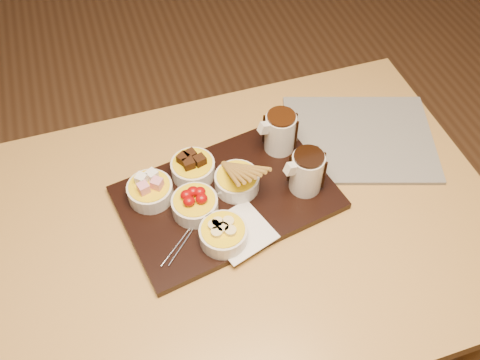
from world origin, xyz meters
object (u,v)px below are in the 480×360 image
object	(u,v)px
pitcher_dark_chocolate	(307,172)
newspaper	(359,138)
serving_board	(227,198)
bowl_strawberries	(195,205)
dining_table	(228,249)
pitcher_milk_chocolate	(280,133)

from	to	relation	value
pitcher_dark_chocolate	newspaper	bearing A→B (deg)	19.34
serving_board	pitcher_dark_chocolate	distance (m)	0.18
bowl_strawberries	dining_table	bearing A→B (deg)	-37.95
dining_table	bowl_strawberries	world-z (taller)	bowl_strawberries
dining_table	serving_board	size ratio (longest dim) A/B	2.61
dining_table	serving_board	world-z (taller)	serving_board
serving_board	bowl_strawberries	size ratio (longest dim) A/B	4.60
pitcher_milk_chocolate	bowl_strawberries	bearing A→B (deg)	-163.61
serving_board	pitcher_dark_chocolate	xyz separation A→B (m)	(0.17, -0.03, 0.06)
dining_table	bowl_strawberries	size ratio (longest dim) A/B	12.00
bowl_strawberries	pitcher_dark_chocolate	xyz separation A→B (m)	(0.25, -0.01, 0.03)
pitcher_milk_chocolate	newspaper	xyz separation A→B (m)	(0.20, -0.02, -0.06)
pitcher_milk_chocolate	serving_board	bearing A→B (deg)	-158.20
pitcher_dark_chocolate	pitcher_milk_chocolate	bearing A→B (deg)	85.60
dining_table	bowl_strawberries	bearing A→B (deg)	142.05
pitcher_dark_chocolate	newspaper	xyz separation A→B (m)	(0.19, 0.11, -0.06)
bowl_strawberries	pitcher_milk_chocolate	bearing A→B (deg)	26.44
serving_board	pitcher_dark_chocolate	world-z (taller)	pitcher_dark_chocolate
dining_table	pitcher_dark_chocolate	bearing A→B (deg)	9.77
dining_table	pitcher_dark_chocolate	size ratio (longest dim) A/B	12.24
pitcher_dark_chocolate	bowl_strawberries	bearing A→B (deg)	167.35
dining_table	serving_board	xyz separation A→B (m)	(0.02, 0.06, 0.11)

